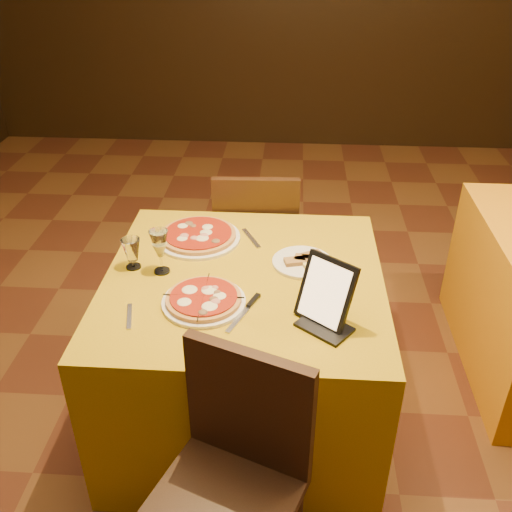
# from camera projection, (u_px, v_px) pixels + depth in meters

# --- Properties ---
(floor) EXTENTS (6.00, 7.00, 0.01)m
(floor) POSITION_uv_depth(u_px,v_px,m) (305.00, 408.00, 2.66)
(floor) COLOR #5E2D19
(floor) RESTS_ON ground
(main_table) EXTENTS (1.10, 1.10, 0.75)m
(main_table) POSITION_uv_depth(u_px,v_px,m) (245.00, 349.00, 2.45)
(main_table) COLOR #BC950C
(main_table) RESTS_ON floor
(chair_main_near) EXTENTS (0.53, 0.53, 0.91)m
(chair_main_near) POSITION_uv_depth(u_px,v_px,m) (222.00, 505.00, 1.72)
(chair_main_near) COLOR black
(chair_main_near) RESTS_ON floor
(chair_main_far) EXTENTS (0.37, 0.37, 0.91)m
(chair_main_far) POSITION_uv_depth(u_px,v_px,m) (257.00, 242.00, 3.07)
(chair_main_far) COLOR black
(chair_main_far) RESTS_ON floor
(pizza_near) EXTENTS (0.31, 0.31, 0.03)m
(pizza_near) POSITION_uv_depth(u_px,v_px,m) (204.00, 300.00, 2.09)
(pizza_near) COLOR white
(pizza_near) RESTS_ON main_table
(pizza_far) EXTENTS (0.37, 0.37, 0.03)m
(pizza_far) POSITION_uv_depth(u_px,v_px,m) (198.00, 236.00, 2.50)
(pizza_far) COLOR white
(pizza_far) RESTS_ON main_table
(cutlet_dish) EXTENTS (0.25, 0.25, 0.03)m
(cutlet_dish) POSITION_uv_depth(u_px,v_px,m) (302.00, 261.00, 2.33)
(cutlet_dish) COLOR white
(cutlet_dish) RESTS_ON main_table
(wine_glass) EXTENTS (0.09, 0.09, 0.19)m
(wine_glass) POSITION_uv_depth(u_px,v_px,m) (160.00, 251.00, 2.23)
(wine_glass) COLOR #E4E682
(wine_glass) RESTS_ON main_table
(water_glass) EXTENTS (0.09, 0.09, 0.13)m
(water_glass) POSITION_uv_depth(u_px,v_px,m) (132.00, 254.00, 2.28)
(water_glass) COLOR silver
(water_glass) RESTS_ON main_table
(tablet) EXTENTS (0.22, 0.20, 0.24)m
(tablet) POSITION_uv_depth(u_px,v_px,m) (326.00, 292.00, 1.96)
(tablet) COLOR black
(tablet) RESTS_ON main_table
(knife) EXTENTS (0.11, 0.22, 0.01)m
(knife) POSITION_uv_depth(u_px,v_px,m) (243.00, 314.00, 2.04)
(knife) COLOR silver
(knife) RESTS_ON main_table
(fork_near) EXTENTS (0.05, 0.15, 0.01)m
(fork_near) POSITION_uv_depth(u_px,v_px,m) (129.00, 316.00, 2.03)
(fork_near) COLOR silver
(fork_near) RESTS_ON main_table
(fork_far) EXTENTS (0.10, 0.17, 0.01)m
(fork_far) POSITION_uv_depth(u_px,v_px,m) (251.00, 238.00, 2.51)
(fork_far) COLOR #A2A3A9
(fork_far) RESTS_ON main_table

